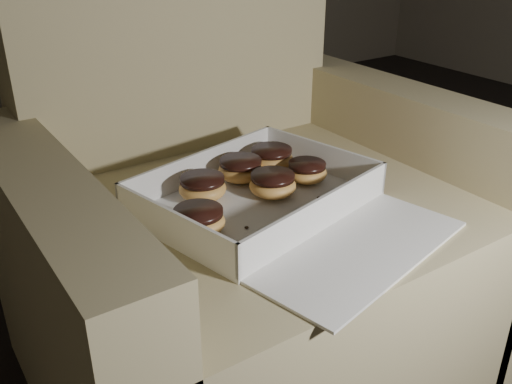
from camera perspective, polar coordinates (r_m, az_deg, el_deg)
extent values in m
cube|color=#94885E|center=(1.16, 0.53, -9.14)|extent=(0.70, 0.70, 0.41)
cube|color=#94885E|center=(1.24, -8.14, 16.00)|extent=(0.70, 0.14, 0.50)
cube|color=#94885E|center=(1.00, -18.13, -12.59)|extent=(0.12, 0.70, 0.54)
cube|color=#94885E|center=(1.34, 13.94, -1.26)|extent=(0.12, 0.70, 0.54)
cube|color=silver|center=(1.00, 0.00, -1.23)|extent=(0.44, 0.36, 0.01)
cube|color=silver|center=(1.08, -5.45, 2.63)|extent=(0.37, 0.09, 0.06)
cube|color=silver|center=(0.91, 6.47, -2.16)|extent=(0.37, 0.09, 0.06)
cube|color=silver|center=(0.88, -8.33, -3.48)|extent=(0.07, 0.28, 0.06)
cube|color=silver|center=(1.12, 6.51, 3.50)|extent=(0.07, 0.28, 0.06)
cube|color=#DE5973|center=(1.13, 6.64, 3.57)|extent=(0.07, 0.27, 0.05)
cube|color=silver|center=(0.89, 10.59, -5.77)|extent=(0.40, 0.24, 0.01)
ellipsoid|color=gold|center=(1.08, 5.11, 1.95)|extent=(0.08, 0.08, 0.04)
cylinder|color=black|center=(1.07, 5.14, 2.72)|extent=(0.07, 0.07, 0.01)
ellipsoid|color=gold|center=(0.90, -5.76, -2.99)|extent=(0.08, 0.08, 0.04)
cylinder|color=black|center=(0.89, -5.81, -2.01)|extent=(0.08, 0.08, 0.01)
ellipsoid|color=gold|center=(1.08, -1.54, 2.18)|extent=(0.09, 0.09, 0.04)
cylinder|color=black|center=(1.07, -1.55, 3.05)|extent=(0.08, 0.08, 0.01)
ellipsoid|color=gold|center=(1.13, 1.57, 3.31)|extent=(0.09, 0.09, 0.04)
cylinder|color=black|center=(1.12, 1.58, 4.16)|extent=(0.08, 0.08, 0.01)
ellipsoid|color=gold|center=(1.01, -5.37, 0.34)|extent=(0.08, 0.08, 0.04)
cylinder|color=black|center=(1.00, -5.41, 1.25)|extent=(0.08, 0.08, 0.01)
ellipsoid|color=gold|center=(1.02, 1.67, 0.66)|extent=(0.08, 0.08, 0.04)
cylinder|color=black|center=(1.01, 1.69, 1.56)|extent=(0.08, 0.08, 0.01)
ellipsoid|color=black|center=(1.02, 6.29, -0.58)|extent=(0.01, 0.01, 0.00)
ellipsoid|color=black|center=(0.92, -0.95, -3.56)|extent=(0.01, 0.01, 0.00)
ellipsoid|color=black|center=(0.98, 5.93, -1.79)|extent=(0.01, 0.01, 0.00)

